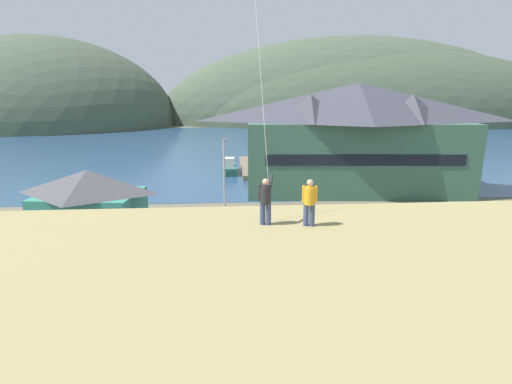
{
  "coord_description": "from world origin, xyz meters",
  "views": [
    {
      "loc": [
        -2.44,
        -20.8,
        10.95
      ],
      "look_at": [
        -0.28,
        9.0,
        3.36
      ],
      "focal_mm": 28.22,
      "sensor_mm": 36.0,
      "label": 1
    }
  ],
  "objects_px": {
    "storage_shed_near_lot": "(90,207)",
    "person_kite_flyer": "(265,200)",
    "wharf_dock": "(252,167)",
    "parked_car_corner_spot": "(231,231)",
    "parked_car_front_row_red": "(141,264)",
    "moored_boat_wharfside": "(230,168)",
    "parked_car_back_row_left": "(224,264)",
    "parked_car_back_row_right": "(321,265)",
    "harbor_lodge": "(356,135)",
    "person_companion": "(309,201)",
    "parking_light_pole": "(224,177)",
    "parked_car_lone_by_shed": "(314,235)",
    "moored_boat_outer_mooring": "(279,165)"
  },
  "relations": [
    {
      "from": "moored_boat_outer_mooring",
      "to": "person_companion",
      "type": "xyz_separation_m",
      "value": [
        -4.24,
        -41.28,
        6.31
      ]
    },
    {
      "from": "wharf_dock",
      "to": "moored_boat_outer_mooring",
      "type": "bearing_deg",
      "value": -11.13
    },
    {
      "from": "person_kite_flyer",
      "to": "moored_boat_wharfside",
      "type": "bearing_deg",
      "value": 91.55
    },
    {
      "from": "harbor_lodge",
      "to": "storage_shed_near_lot",
      "type": "distance_m",
      "value": 28.13
    },
    {
      "from": "storage_shed_near_lot",
      "to": "person_kite_flyer",
      "type": "height_order",
      "value": "person_kite_flyer"
    },
    {
      "from": "parked_car_corner_spot",
      "to": "person_companion",
      "type": "distance_m",
      "value": 15.17
    },
    {
      "from": "wharf_dock",
      "to": "person_companion",
      "type": "relative_size",
      "value": 8.6
    },
    {
      "from": "parked_car_front_row_red",
      "to": "person_companion",
      "type": "relative_size",
      "value": 2.44
    },
    {
      "from": "person_companion",
      "to": "parked_car_corner_spot",
      "type": "bearing_deg",
      "value": 101.45
    },
    {
      "from": "wharf_dock",
      "to": "parked_car_back_row_left",
      "type": "xyz_separation_m",
      "value": [
        -3.82,
        -34.03,
        0.71
      ]
    },
    {
      "from": "moored_boat_outer_mooring",
      "to": "person_companion",
      "type": "distance_m",
      "value": 41.98
    },
    {
      "from": "parked_car_back_row_right",
      "to": "parking_light_pole",
      "type": "bearing_deg",
      "value": 119.11
    },
    {
      "from": "wharf_dock",
      "to": "parked_car_back_row_right",
      "type": "relative_size",
      "value": 3.47
    },
    {
      "from": "parking_light_pole",
      "to": "person_companion",
      "type": "distance_m",
      "value": 18.0
    },
    {
      "from": "parked_car_back_row_right",
      "to": "parked_car_back_row_left",
      "type": "distance_m",
      "value": 5.69
    },
    {
      "from": "parked_car_corner_spot",
      "to": "parked_car_front_row_red",
      "type": "xyz_separation_m",
      "value": [
        -5.35,
        -5.32,
        0.0
      ]
    },
    {
      "from": "parking_light_pole",
      "to": "parked_car_front_row_red",
      "type": "bearing_deg",
      "value": -118.28
    },
    {
      "from": "storage_shed_near_lot",
      "to": "parking_light_pole",
      "type": "xyz_separation_m",
      "value": [
        9.48,
        3.27,
        1.32
      ]
    },
    {
      "from": "harbor_lodge",
      "to": "parked_car_lone_by_shed",
      "type": "relative_size",
      "value": 5.99
    },
    {
      "from": "person_companion",
      "to": "moored_boat_outer_mooring",
      "type": "bearing_deg",
      "value": 84.14
    },
    {
      "from": "parking_light_pole",
      "to": "person_kite_flyer",
      "type": "xyz_separation_m",
      "value": [
        1.63,
        -17.23,
        2.84
      ]
    },
    {
      "from": "storage_shed_near_lot",
      "to": "moored_boat_wharfside",
      "type": "distance_m",
      "value": 27.56
    },
    {
      "from": "person_kite_flyer",
      "to": "moored_boat_outer_mooring",
      "type": "bearing_deg",
      "value": 81.93
    },
    {
      "from": "storage_shed_near_lot",
      "to": "parked_car_back_row_left",
      "type": "bearing_deg",
      "value": -33.49
    },
    {
      "from": "moored_boat_outer_mooring",
      "to": "parked_car_back_row_right",
      "type": "relative_size",
      "value": 1.92
    },
    {
      "from": "harbor_lodge",
      "to": "parked_car_corner_spot",
      "type": "relative_size",
      "value": 6.02
    },
    {
      "from": "storage_shed_near_lot",
      "to": "parking_light_pole",
      "type": "distance_m",
      "value": 10.11
    },
    {
      "from": "moored_boat_outer_mooring",
      "to": "parked_car_front_row_red",
      "type": "height_order",
      "value": "moored_boat_outer_mooring"
    },
    {
      "from": "parked_car_corner_spot",
      "to": "harbor_lodge",
      "type": "bearing_deg",
      "value": 47.81
    },
    {
      "from": "parked_car_back_row_right",
      "to": "person_companion",
      "type": "bearing_deg",
      "value": -108.06
    },
    {
      "from": "person_companion",
      "to": "wharf_dock",
      "type": "bearing_deg",
      "value": 89.22
    },
    {
      "from": "parked_car_back_row_right",
      "to": "parked_car_lone_by_shed",
      "type": "height_order",
      "value": "same"
    },
    {
      "from": "harbor_lodge",
      "to": "parking_light_pole",
      "type": "xyz_separation_m",
      "value": [
        -14.26,
        -11.44,
        -2.03
      ]
    },
    {
      "from": "parked_car_lone_by_shed",
      "to": "parked_car_front_row_red",
      "type": "bearing_deg",
      "value": -160.39
    },
    {
      "from": "wharf_dock",
      "to": "parking_light_pole",
      "type": "relative_size",
      "value": 2.1
    },
    {
      "from": "parked_car_front_row_red",
      "to": "parked_car_back_row_right",
      "type": "bearing_deg",
      "value": -5.12
    },
    {
      "from": "moored_boat_outer_mooring",
      "to": "parked_car_corner_spot",
      "type": "distance_m",
      "value": 28.49
    },
    {
      "from": "person_kite_flyer",
      "to": "wharf_dock",
      "type": "bearing_deg",
      "value": 87.06
    },
    {
      "from": "moored_boat_wharfside",
      "to": "person_kite_flyer",
      "type": "relative_size",
      "value": 3.06
    },
    {
      "from": "wharf_dock",
      "to": "parked_car_lone_by_shed",
      "type": "relative_size",
      "value": 3.53
    },
    {
      "from": "moored_boat_outer_mooring",
      "to": "parked_car_corner_spot",
      "type": "height_order",
      "value": "moored_boat_outer_mooring"
    },
    {
      "from": "parking_light_pole",
      "to": "parked_car_corner_spot",
      "type": "bearing_deg",
      "value": -83.53
    },
    {
      "from": "storage_shed_near_lot",
      "to": "person_companion",
      "type": "xyz_separation_m",
      "value": [
        12.68,
        -14.22,
        4.15
      ]
    },
    {
      "from": "moored_boat_wharfside",
      "to": "parked_car_corner_spot",
      "type": "bearing_deg",
      "value": -90.27
    },
    {
      "from": "parked_car_back_row_left",
      "to": "moored_boat_wharfside",
      "type": "bearing_deg",
      "value": 88.92
    },
    {
      "from": "parked_car_lone_by_shed",
      "to": "parking_light_pole",
      "type": "distance_m",
      "value": 8.67
    },
    {
      "from": "storage_shed_near_lot",
      "to": "harbor_lodge",
      "type": "bearing_deg",
      "value": 31.78
    },
    {
      "from": "wharf_dock",
      "to": "person_kite_flyer",
      "type": "height_order",
      "value": "person_kite_flyer"
    },
    {
      "from": "parked_car_back_row_left",
      "to": "parked_car_back_row_right",
      "type": "bearing_deg",
      "value": -5.78
    },
    {
      "from": "storage_shed_near_lot",
      "to": "person_kite_flyer",
      "type": "xyz_separation_m",
      "value": [
        11.1,
        -13.96,
        4.16
      ]
    }
  ]
}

